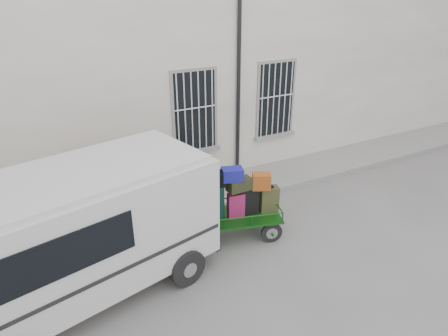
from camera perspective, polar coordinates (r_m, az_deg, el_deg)
The scene contains 5 objects.
ground at distance 9.89m, azimuth 5.56°, elevation -8.74°, with size 80.00×80.00×0.00m, color slate.
building at distance 13.38m, azimuth -7.25°, elevation 14.06°, with size 24.00×5.15×6.00m.
sidewalk at distance 11.48m, azimuth -0.44°, elevation -3.11°, with size 24.00×1.70×0.15m, color gray.
luggage_cart at distance 9.06m, azimuth 0.63°, elevation -4.76°, with size 2.65×1.58×1.94m.
van at distance 7.67m, azimuth -20.37°, elevation -8.25°, with size 5.38×3.20×2.54m.
Camera 1 is at (-4.70, -6.79, 5.44)m, focal length 32.00 mm.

